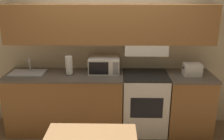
% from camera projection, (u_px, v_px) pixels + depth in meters
% --- Properties ---
extents(ground_plane, '(16.00, 16.00, 0.00)m').
position_uv_depth(ground_plane, '(110.00, 119.00, 4.36)').
color(ground_plane, '#7F664C').
extents(wall_back, '(5.53, 0.38, 2.55)m').
position_uv_depth(wall_back, '(110.00, 38.00, 3.85)').
color(wall_back, beige).
rests_on(wall_back, ground_plane).
extents(lower_counter_main, '(1.79, 0.64, 0.94)m').
position_uv_depth(lower_counter_main, '(66.00, 102.00, 3.93)').
color(lower_counter_main, '#936033').
rests_on(lower_counter_main, ground_plane).
extents(lower_counter_right_stub, '(0.68, 0.64, 0.94)m').
position_uv_depth(lower_counter_right_stub, '(188.00, 103.00, 3.90)').
color(lower_counter_right_stub, '#936033').
rests_on(lower_counter_right_stub, ground_plane).
extents(stove_range, '(0.67, 0.61, 0.94)m').
position_uv_depth(stove_range, '(144.00, 102.00, 3.92)').
color(stove_range, white).
rests_on(stove_range, ground_plane).
extents(microwave, '(0.47, 0.36, 0.24)m').
position_uv_depth(microwave, '(104.00, 65.00, 3.83)').
color(microwave, white).
rests_on(microwave, lower_counter_main).
extents(toaster, '(0.27, 0.20, 0.18)m').
position_uv_depth(toaster, '(192.00, 69.00, 3.71)').
color(toaster, white).
rests_on(toaster, lower_counter_right_stub).
extents(sink_basin, '(0.51, 0.32, 0.22)m').
position_uv_depth(sink_basin, '(28.00, 73.00, 3.80)').
color(sink_basin, '#B7BABF').
rests_on(sink_basin, lower_counter_main).
extents(paper_towel_roll, '(0.12, 0.12, 0.28)m').
position_uv_depth(paper_towel_roll, '(69.00, 65.00, 3.73)').
color(paper_towel_roll, black).
rests_on(paper_towel_roll, lower_counter_main).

